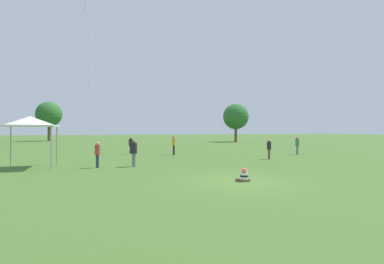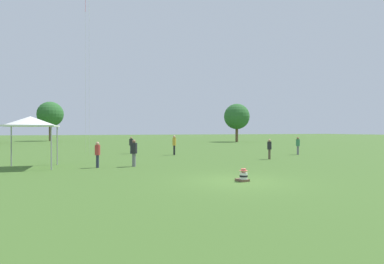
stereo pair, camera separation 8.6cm
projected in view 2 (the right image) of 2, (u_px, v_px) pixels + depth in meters
name	position (u px, v px, depth m)	size (l,w,h in m)	color
ground_plane	(237.00, 181.00, 12.97)	(300.00, 300.00, 0.00)	#426628
seated_toddler	(243.00, 176.00, 12.96)	(0.50, 0.58, 0.57)	brown
person_standing_0	(134.00, 151.00, 18.30)	(0.51, 0.51, 1.65)	slate
person_standing_1	(131.00, 144.00, 28.47)	(0.50, 0.50, 1.61)	#282D42
person_standing_2	(174.00, 143.00, 26.95)	(0.45, 0.45, 1.77)	black
person_standing_3	(97.00, 152.00, 17.71)	(0.38, 0.38, 1.54)	#282D42
person_standing_4	(298.00, 144.00, 27.37)	(0.46, 0.46, 1.61)	slate
person_standing_5	(269.00, 147.00, 22.94)	(0.40, 0.40, 1.55)	brown
canopy_tent	(30.00, 122.00, 17.60)	(3.01, 3.01, 3.04)	white
distant_tree_0	(237.00, 117.00, 58.83)	(5.02, 5.02, 7.50)	brown
distant_tree_3	(50.00, 114.00, 63.74)	(5.35, 5.35, 8.39)	brown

